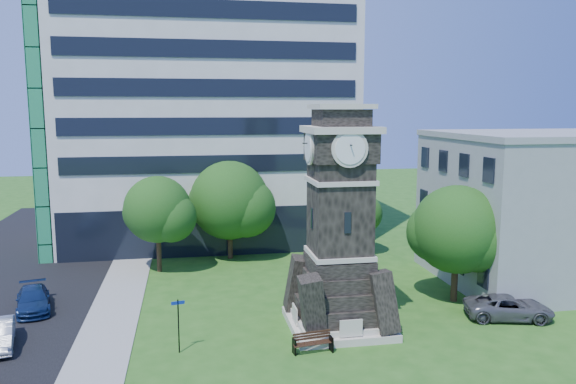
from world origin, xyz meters
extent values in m
plane|color=#255718|center=(0.00, 0.00, 0.00)|extent=(160.00, 160.00, 0.00)
cube|color=gray|center=(-9.50, 5.00, 0.03)|extent=(3.00, 70.00, 0.06)
cube|color=beige|center=(3.00, 2.00, 0.20)|extent=(5.40, 5.40, 0.40)
cube|color=beige|center=(3.00, 2.00, 0.55)|extent=(4.80, 4.80, 0.30)
cube|color=black|center=(3.00, 2.00, 7.20)|extent=(3.00, 3.00, 6.40)
cube|color=beige|center=(3.00, 2.00, 4.20)|extent=(3.25, 3.25, 0.25)
cube|color=beige|center=(3.00, 2.00, 8.20)|extent=(3.25, 3.25, 0.25)
cube|color=black|center=(3.00, 0.48, 6.20)|extent=(0.35, 0.08, 1.10)
cube|color=black|center=(3.00, 2.00, 10.00)|extent=(3.30, 3.30, 1.60)
cube|color=beige|center=(3.00, 2.00, 10.90)|extent=(3.70, 3.70, 0.35)
cylinder|color=white|center=(3.00, 0.23, 10.00)|extent=(1.56, 0.06, 1.56)
cylinder|color=white|center=(1.23, 2.00, 10.00)|extent=(0.06, 1.56, 1.56)
cube|color=black|center=(3.00, 2.00, 11.50)|extent=(2.60, 2.60, 0.90)
cube|color=beige|center=(3.00, 2.00, 12.10)|extent=(3.00, 3.00, 0.25)
cube|color=silver|center=(-3.00, 26.00, 14.00)|extent=(25.00, 15.00, 28.00)
cube|color=black|center=(-3.00, 18.80, 2.00)|extent=(24.50, 0.80, 4.00)
cube|color=#919496|center=(20.00, 8.00, 5.00)|extent=(15.00, 12.00, 10.00)
cube|color=#919496|center=(20.00, 8.00, 10.20)|extent=(15.20, 12.20, 0.40)
imported|color=#11244E|center=(-14.31, 7.76, 0.66)|extent=(2.88, 4.85, 1.32)
imported|color=#545359|center=(12.98, 1.46, 0.68)|extent=(5.32, 3.39, 1.37)
cube|color=black|center=(-0.06, -0.99, 0.39)|extent=(0.07, 0.50, 0.78)
cube|color=black|center=(1.82, -0.99, 0.39)|extent=(0.07, 0.50, 0.78)
cube|color=#301E10|center=(0.88, -0.99, 0.50)|extent=(2.00, 0.53, 0.04)
cube|color=#301E10|center=(0.88, -0.75, 0.81)|extent=(2.00, 0.04, 0.44)
cylinder|color=black|center=(-5.64, 0.19, 1.37)|extent=(0.07, 0.07, 2.74)
cube|color=navy|center=(-5.64, 0.19, 2.57)|extent=(0.66, 0.04, 0.16)
cylinder|color=#332114|center=(-7.24, 14.74, 1.36)|extent=(0.34, 0.34, 2.73)
sphere|color=#2C5A1A|center=(-7.24, 14.74, 4.70)|extent=(4.91, 4.91, 4.91)
sphere|color=#2C5A1A|center=(-6.26, 14.25, 4.17)|extent=(3.68, 3.68, 3.68)
sphere|color=#2C5A1A|center=(-8.10, 15.36, 4.39)|extent=(3.43, 3.43, 3.43)
cylinder|color=#332114|center=(-1.77, 17.56, 1.38)|extent=(0.39, 0.39, 2.76)
sphere|color=#225A1B|center=(-1.77, 17.56, 4.75)|extent=(6.30, 6.30, 6.30)
sphere|color=#225A1B|center=(-0.51, 16.93, 4.22)|extent=(4.72, 4.72, 4.72)
sphere|color=#225A1B|center=(-2.87, 18.35, 4.45)|extent=(4.41, 4.41, 4.41)
cylinder|color=#332114|center=(8.24, 17.32, 1.13)|extent=(0.35, 0.35, 2.25)
sphere|color=#31611D|center=(8.24, 17.32, 3.88)|extent=(4.35, 4.35, 4.35)
sphere|color=#31611D|center=(9.11, 16.89, 3.44)|extent=(3.26, 3.26, 3.26)
sphere|color=#31611D|center=(7.48, 17.87, 3.63)|extent=(3.05, 3.05, 3.05)
cylinder|color=#332114|center=(11.29, 4.84, 1.34)|extent=(0.41, 0.41, 2.67)
sphere|color=#2B591A|center=(11.29, 4.84, 4.61)|extent=(5.48, 5.48, 5.48)
sphere|color=#2B591A|center=(12.38, 4.29, 4.09)|extent=(4.11, 4.11, 4.11)
sphere|color=#2B591A|center=(10.33, 5.53, 4.31)|extent=(3.84, 3.84, 3.84)
camera|label=1|loc=(-5.00, -26.69, 11.99)|focal=35.00mm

